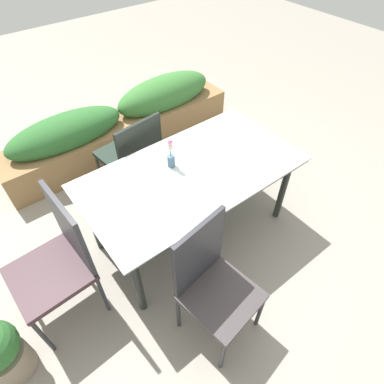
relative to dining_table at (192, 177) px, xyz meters
The scene contains 8 objects.
ground_plane 0.67m from the dining_table, 20.19° to the left, with size 12.00×12.00×0.00m, color gray.
dining_table is the anchor object (origin of this frame).
chair_end_left 1.11m from the dining_table, behind, with size 0.51×0.51×1.04m.
chair_far_side 0.75m from the dining_table, 100.27° to the left, with size 0.54×0.54×0.91m.
chair_near_left 0.83m from the dining_table, 118.92° to the right, with size 0.50×0.50×0.99m.
flower_vase 0.25m from the dining_table, 122.17° to the left, with size 0.06×0.06×0.26m.
planter_box 1.52m from the dining_table, 84.55° to the left, with size 2.68×0.49×0.70m.
potted_plant 1.71m from the dining_table, behind, with size 0.30×0.30×0.54m.
Camera 1 is at (-1.18, -1.47, 2.41)m, focal length 30.28 mm.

